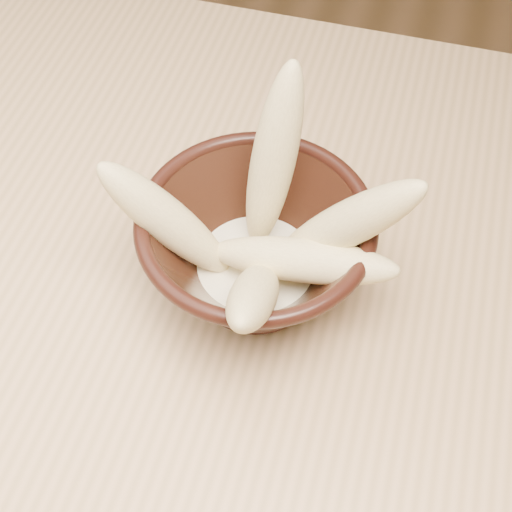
% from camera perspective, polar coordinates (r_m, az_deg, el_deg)
% --- Properties ---
extents(table, '(1.20, 0.80, 0.75)m').
position_cam_1_polar(table, '(0.70, -9.14, -5.58)').
color(table, tan).
rests_on(table, ground).
extents(bowl, '(0.19, 0.19, 0.10)m').
position_cam_1_polar(bowl, '(0.57, 0.00, 0.51)').
color(bowl, black).
rests_on(bowl, table).
extents(milk_puddle, '(0.10, 0.10, 0.01)m').
position_cam_1_polar(milk_puddle, '(0.59, 0.00, -0.92)').
color(milk_puddle, beige).
rests_on(milk_puddle, bowl).
extents(banana_upright, '(0.06, 0.08, 0.17)m').
position_cam_1_polar(banana_upright, '(0.54, 1.39, 7.62)').
color(banana_upright, tan).
rests_on(banana_upright, bowl).
extents(banana_left, '(0.12, 0.05, 0.13)m').
position_cam_1_polar(banana_left, '(0.55, -7.13, 2.84)').
color(banana_left, tan).
rests_on(banana_left, bowl).
extents(banana_right, '(0.13, 0.05, 0.15)m').
position_cam_1_polar(banana_right, '(0.53, 7.07, 2.42)').
color(banana_right, tan).
rests_on(banana_right, bowl).
extents(banana_across, '(0.16, 0.04, 0.07)m').
position_cam_1_polar(banana_across, '(0.54, 3.59, -0.34)').
color(banana_across, tan).
rests_on(banana_across, bowl).
extents(banana_front, '(0.05, 0.13, 0.12)m').
position_cam_1_polar(banana_front, '(0.51, -0.16, -3.17)').
color(banana_front, tan).
rests_on(banana_front, bowl).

